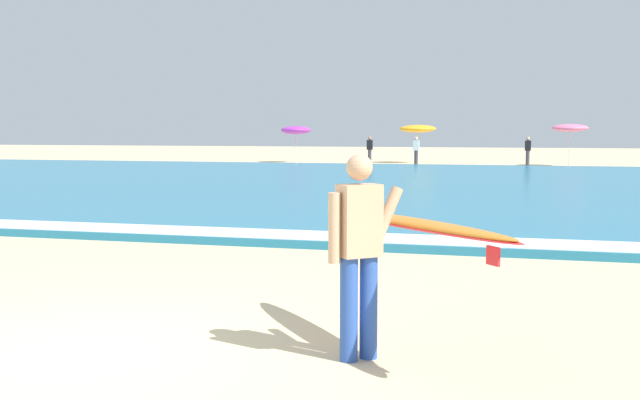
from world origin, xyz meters
name	(u,v)px	position (x,y,z in m)	size (l,w,h in m)	color
ground_plane	(89,354)	(0.00, 0.00, 0.00)	(160.00, 160.00, 0.00)	beige
sea	(411,184)	(0.00, 19.95, 0.07)	(120.00, 28.00, 0.14)	teal
surf_foam	(302,235)	(0.00, 6.55, 0.15)	(120.00, 1.11, 0.01)	white
surfer_with_board	(387,236)	(2.48, 0.62, 1.04)	(2.08, 2.40, 1.73)	#284CA3
beach_umbrella_0	(296,130)	(-9.37, 37.42, 1.93)	(1.79, 1.80, 2.18)	beige
beach_umbrella_1	(418,129)	(-2.21, 38.54, 2.02)	(2.16, 2.17, 2.28)	beige
beach_umbrella_2	(570,128)	(6.22, 36.80, 2.05)	(1.92, 1.93, 2.30)	beige
beachgoer_near_row_left	(416,150)	(-1.79, 34.82, 0.84)	(0.32, 0.20, 1.58)	#383842
beachgoer_near_row_mid	(370,150)	(-4.54, 35.79, 0.84)	(0.32, 0.20, 1.58)	#383842
beachgoer_near_row_right	(528,151)	(4.05, 36.00, 0.84)	(0.32, 0.20, 1.58)	#383842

